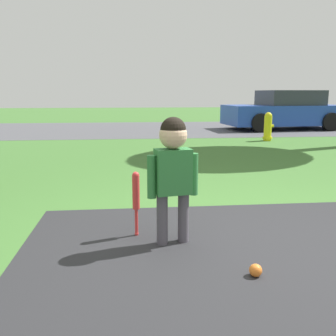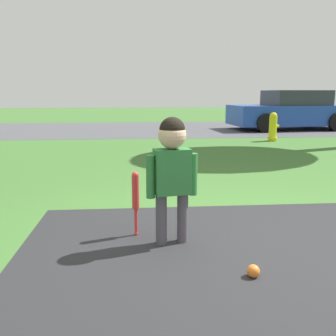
{
  "view_description": "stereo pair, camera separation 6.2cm",
  "coord_description": "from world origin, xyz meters",
  "px_view_note": "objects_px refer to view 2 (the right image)",
  "views": [
    {
      "loc": [
        -0.94,
        -2.96,
        1.25
      ],
      "look_at": [
        -0.59,
        0.4,
        0.57
      ],
      "focal_mm": 40.0,
      "sensor_mm": 36.0,
      "label": 1
    },
    {
      "loc": [
        -0.88,
        -2.97,
        1.25
      ],
      "look_at": [
        -0.59,
        0.4,
        0.57
      ],
      "focal_mm": 40.0,
      "sensor_mm": 36.0,
      "label": 2
    }
  ],
  "objects_px": {
    "sports_ball": "(253,271)",
    "parked_car": "(291,111)",
    "child": "(172,163)",
    "baseball_bat": "(136,194)",
    "fire_hydrant": "(273,127)"
  },
  "relations": [
    {
      "from": "baseball_bat",
      "to": "parked_car",
      "type": "xyz_separation_m",
      "value": [
        5.36,
        9.51,
        0.25
      ]
    },
    {
      "from": "sports_ball",
      "to": "fire_hydrant",
      "type": "height_order",
      "value": "fire_hydrant"
    },
    {
      "from": "sports_ball",
      "to": "parked_car",
      "type": "height_order",
      "value": "parked_car"
    },
    {
      "from": "sports_ball",
      "to": "child",
      "type": "bearing_deg",
      "value": 127.67
    },
    {
      "from": "child",
      "to": "sports_ball",
      "type": "distance_m",
      "value": 1.04
    },
    {
      "from": "fire_hydrant",
      "to": "child",
      "type": "bearing_deg",
      "value": -116.49
    },
    {
      "from": "child",
      "to": "fire_hydrant",
      "type": "bearing_deg",
      "value": 52.7
    },
    {
      "from": "baseball_bat",
      "to": "fire_hydrant",
      "type": "distance_m",
      "value": 7.37
    },
    {
      "from": "fire_hydrant",
      "to": "parked_car",
      "type": "height_order",
      "value": "parked_car"
    },
    {
      "from": "parked_car",
      "to": "fire_hydrant",
      "type": "bearing_deg",
      "value": 55.88
    },
    {
      "from": "child",
      "to": "sports_ball",
      "type": "xyz_separation_m",
      "value": [
        0.5,
        -0.65,
        -0.64
      ]
    },
    {
      "from": "sports_ball",
      "to": "parked_car",
      "type": "bearing_deg",
      "value": 66.27
    },
    {
      "from": "sports_ball",
      "to": "fire_hydrant",
      "type": "relative_size",
      "value": 0.12
    },
    {
      "from": "parked_car",
      "to": "sports_ball",
      "type": "bearing_deg",
      "value": 61.77
    },
    {
      "from": "baseball_bat",
      "to": "fire_hydrant",
      "type": "bearing_deg",
      "value": 60.72
    }
  ]
}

